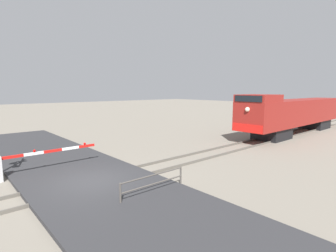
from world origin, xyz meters
TOP-DOWN VIEW (x-y plane):
  - ground_plane at (0.00, 0.00)m, footprint 160.00×160.00m
  - rail_track_left at (-0.72, 0.00)m, footprint 0.08×80.00m
  - rail_track_right at (0.72, 0.00)m, footprint 0.08×80.00m
  - road_surface at (0.00, 0.00)m, footprint 36.00×5.82m
  - locomotive at (0.00, 21.98)m, footprint 2.80×18.53m
  - crossing_gate at (-3.27, -2.67)m, footprint 0.36×5.52m
  - guard_railing at (2.98, 1.34)m, footprint 0.08×3.26m

SIDE VIEW (x-z plane):
  - ground_plane at x=0.00m, z-range 0.00..0.00m
  - rail_track_left at x=-0.72m, z-range 0.00..0.15m
  - rail_track_right at x=0.72m, z-range 0.00..0.15m
  - road_surface at x=0.00m, z-range 0.00..0.17m
  - guard_railing at x=2.98m, z-range 0.16..1.11m
  - crossing_gate at x=-3.27m, z-range 0.16..1.51m
  - locomotive at x=0.00m, z-range 0.08..4.13m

